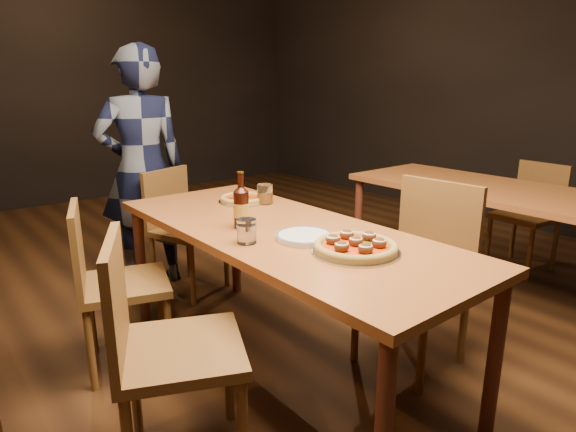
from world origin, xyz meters
TOP-DOWN VIEW (x-y plane):
  - ground at (0.00, 0.00)m, footprint 9.00×9.00m
  - table_main at (0.00, 0.00)m, footprint 0.80×2.00m
  - table_right at (1.70, -0.20)m, footprint 0.80×2.00m
  - chair_main_nw at (-0.68, -0.27)m, footprint 0.59×0.59m
  - chair_main_sw at (-0.60, 0.52)m, footprint 0.53×0.53m
  - chair_main_e at (0.54, -0.38)m, footprint 0.49×0.49m
  - chair_end at (0.10, 1.17)m, footprint 0.53×0.53m
  - chair_nbr_right at (2.33, -0.11)m, footprint 0.44×0.44m
  - pizza_meatball at (0.02, -0.46)m, footprint 0.37×0.37m
  - pizza_margherita at (0.15, 0.56)m, footprint 0.28×0.28m
  - plate_stack at (-0.03, -0.20)m, footprint 0.25×0.25m
  - beer_bottle at (-0.15, 0.12)m, footprint 0.08×0.08m
  - water_glass at (-0.26, -0.08)m, footprint 0.09×0.09m
  - amber_glass at (0.23, 0.44)m, footprint 0.09×0.09m
  - diner at (-0.06, 1.49)m, footprint 0.68×0.51m

SIDE VIEW (x-z plane):
  - ground at x=0.00m, z-range 0.00..0.00m
  - chair_nbr_right at x=2.33m, z-range 0.00..0.87m
  - chair_end at x=0.10m, z-range 0.00..0.89m
  - chair_main_sw at x=-0.60m, z-range 0.00..0.90m
  - chair_main_nw at x=-0.68m, z-range 0.00..0.96m
  - chair_main_e at x=0.54m, z-range 0.00..0.99m
  - table_main at x=0.00m, z-range 0.30..1.05m
  - table_right at x=1.70m, z-range 0.30..1.05m
  - plate_stack at x=-0.03m, z-range 0.75..0.77m
  - pizza_margherita at x=0.15m, z-range 0.75..0.79m
  - pizza_meatball at x=0.02m, z-range 0.74..0.81m
  - water_glass at x=-0.26m, z-range 0.75..0.86m
  - amber_glass at x=0.23m, z-range 0.75..0.86m
  - diner at x=-0.06m, z-range 0.00..1.68m
  - beer_bottle at x=-0.15m, z-range 0.71..0.98m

